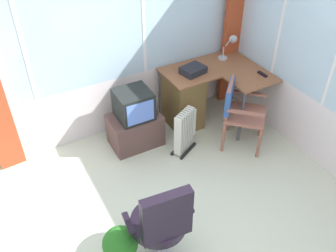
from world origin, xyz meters
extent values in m
cube|color=silver|center=(0.00, 2.13, 0.38)|extent=(4.22, 0.06, 0.76)
cube|color=silver|center=(0.00, 2.13, 1.62)|extent=(4.14, 0.06, 1.71)
cube|color=white|center=(-0.70, 2.13, 1.62)|extent=(0.04, 0.07, 1.71)
cube|color=white|center=(0.70, 2.13, 1.62)|extent=(0.04, 0.07, 1.71)
cube|color=white|center=(2.14, 1.26, 1.62)|extent=(0.07, 0.04, 1.71)
cube|color=#A94223|center=(2.01, 2.00, 1.28)|extent=(0.30, 0.08, 2.55)
cube|color=brown|center=(1.47, 1.78, 0.76)|extent=(1.24, 0.60, 0.02)
cube|color=brown|center=(1.79, 1.25, 0.76)|extent=(0.60, 0.45, 0.02)
cube|color=brown|center=(1.08, 1.78, 0.37)|extent=(0.40, 0.56, 0.74)
cylinder|color=#4C4C51|center=(1.53, 1.07, 0.37)|extent=(0.04, 0.04, 0.75)
cylinder|color=#4C4C51|center=(0.89, 2.04, 0.37)|extent=(0.04, 0.04, 0.75)
cylinder|color=#B2B7BC|center=(1.78, 1.88, 0.78)|extent=(0.13, 0.13, 0.02)
cylinder|color=#B2B7BC|center=(1.78, 1.88, 0.87)|extent=(0.02, 0.02, 0.15)
cylinder|color=#B2B7BC|center=(1.83, 1.85, 1.02)|extent=(0.05, 0.09, 0.14)
cone|color=#B2B7BC|center=(1.88, 1.81, 1.05)|extent=(0.15, 0.14, 0.12)
cube|color=black|center=(1.96, 1.26, 0.78)|extent=(0.05, 0.15, 0.02)
cube|color=black|center=(1.21, 1.73, 0.82)|extent=(0.34, 0.28, 0.09)
cylinder|color=#955A4A|center=(1.53, 0.69, 0.22)|extent=(0.04, 0.04, 0.44)
cylinder|color=#955A4A|center=(1.84, 1.01, 0.22)|extent=(0.04, 0.04, 0.44)
cylinder|color=#955A4A|center=(1.22, 1.00, 0.22)|extent=(0.04, 0.04, 0.44)
cylinder|color=#955A4A|center=(1.53, 1.32, 0.22)|extent=(0.04, 0.04, 0.44)
cube|color=#955A4A|center=(1.53, 1.01, 0.46)|extent=(0.68, 0.68, 0.04)
cube|color=#955A4A|center=(1.37, 1.16, 0.68)|extent=(0.33, 0.34, 0.40)
cube|color=#2E5395|center=(1.37, 1.16, 0.70)|extent=(0.36, 0.37, 0.34)
cube|color=#955A4A|center=(1.38, 0.85, 0.64)|extent=(0.34, 0.33, 0.03)
cube|color=#955A4A|center=(1.68, 1.16, 0.64)|extent=(0.34, 0.33, 0.03)
cube|color=#B7B7BF|center=(-0.06, 0.15, 0.04)|extent=(0.26, 0.17, 0.02)
cylinder|color=black|center=(0.06, 0.22, 0.02)|extent=(0.05, 0.05, 0.05)
cube|color=#B7B7BF|center=(-0.21, 0.21, 0.04)|extent=(0.09, 0.28, 0.02)
cylinder|color=black|center=(-0.24, 0.35, 0.02)|extent=(0.05, 0.05, 0.05)
cylinder|color=#B7B7BF|center=(-0.18, 0.08, 0.25)|extent=(0.05, 0.05, 0.38)
cylinder|color=black|center=(-0.18, 0.08, 0.48)|extent=(0.50, 0.50, 0.09)
cube|color=black|center=(-0.20, -0.11, 0.77)|extent=(0.43, 0.13, 0.50)
cube|color=black|center=(0.09, 0.05, 0.61)|extent=(0.07, 0.22, 0.04)
cube|color=black|center=(-0.45, 0.11, 0.61)|extent=(0.07, 0.22, 0.04)
cube|color=brown|center=(0.32, 1.68, 0.22)|extent=(0.64, 0.45, 0.43)
cube|color=black|center=(0.32, 1.68, 0.61)|extent=(0.42, 0.40, 0.36)
cube|color=#5D81E3|center=(0.32, 1.47, 0.61)|extent=(0.34, 0.01, 0.28)
cube|color=#262628|center=(0.47, 1.67, 0.47)|extent=(0.26, 0.22, 0.07)
cube|color=silver|center=(0.67, 1.18, 0.31)|extent=(0.06, 0.10, 0.56)
cube|color=silver|center=(0.70, 1.20, 0.31)|extent=(0.06, 0.10, 0.56)
cube|color=silver|center=(0.74, 1.22, 0.31)|extent=(0.06, 0.10, 0.56)
cube|color=silver|center=(0.78, 1.24, 0.31)|extent=(0.06, 0.10, 0.56)
cube|color=silver|center=(0.82, 1.26, 0.31)|extent=(0.06, 0.10, 0.56)
cube|color=silver|center=(0.85, 1.28, 0.31)|extent=(0.06, 0.10, 0.56)
cube|color=silver|center=(0.89, 1.30, 0.31)|extent=(0.06, 0.10, 0.56)
cube|color=silver|center=(0.93, 1.32, 0.31)|extent=(0.06, 0.10, 0.56)
cube|color=black|center=(0.83, 1.19, 0.01)|extent=(0.33, 0.19, 0.03)
cube|color=black|center=(0.76, 1.31, 0.01)|extent=(0.33, 0.19, 0.03)
cube|color=silver|center=(0.96, 1.34, 0.34)|extent=(0.09, 0.10, 0.39)
sphere|color=#256C21|center=(-0.52, 0.17, 0.29)|extent=(0.32, 0.32, 0.32)
camera|label=1|loc=(-1.09, -1.73, 3.12)|focal=39.05mm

